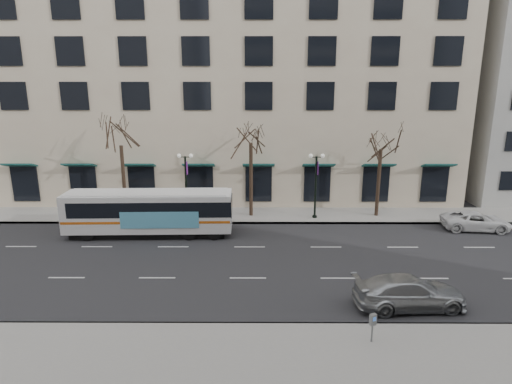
{
  "coord_description": "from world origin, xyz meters",
  "views": [
    {
      "loc": [
        0.55,
        -23.87,
        10.38
      ],
      "look_at": [
        0.43,
        1.18,
        4.0
      ],
      "focal_mm": 30.0,
      "sensor_mm": 36.0,
      "label": 1
    }
  ],
  "objects_px": {
    "tree_far_mid": "(251,130)",
    "silver_car": "(409,292)",
    "pay_station": "(373,322)",
    "tree_far_left": "(120,133)",
    "lamp_post_left": "(186,183)",
    "tree_far_right": "(382,137)",
    "lamp_post_right": "(316,183)",
    "white_pickup": "(476,221)",
    "city_bus": "(150,212)"
  },
  "relations": [
    {
      "from": "lamp_post_left",
      "to": "silver_car",
      "type": "distance_m",
      "value": 18.73
    },
    {
      "from": "tree_far_mid",
      "to": "lamp_post_left",
      "type": "distance_m",
      "value": 6.4
    },
    {
      "from": "tree_far_left",
      "to": "lamp_post_left",
      "type": "distance_m",
      "value": 6.29
    },
    {
      "from": "lamp_post_left",
      "to": "white_pickup",
      "type": "relative_size",
      "value": 1.09
    },
    {
      "from": "tree_far_left",
      "to": "lamp_post_left",
      "type": "bearing_deg",
      "value": -6.83
    },
    {
      "from": "tree_far_right",
      "to": "pay_station",
      "type": "bearing_deg",
      "value": -105.58
    },
    {
      "from": "tree_far_left",
      "to": "white_pickup",
      "type": "relative_size",
      "value": 1.75
    },
    {
      "from": "tree_far_right",
      "to": "silver_car",
      "type": "relative_size",
      "value": 1.53
    },
    {
      "from": "white_pickup",
      "to": "pay_station",
      "type": "bearing_deg",
      "value": 147.67
    },
    {
      "from": "tree_far_left",
      "to": "lamp_post_left",
      "type": "height_order",
      "value": "tree_far_left"
    },
    {
      "from": "tree_far_mid",
      "to": "pay_station",
      "type": "relative_size",
      "value": 6.96
    },
    {
      "from": "tree_far_mid",
      "to": "tree_far_right",
      "type": "relative_size",
      "value": 1.06
    },
    {
      "from": "lamp_post_right",
      "to": "white_pickup",
      "type": "relative_size",
      "value": 1.09
    },
    {
      "from": "tree_far_left",
      "to": "white_pickup",
      "type": "xyz_separation_m",
      "value": [
        26.43,
        -3.0,
        -6.04
      ]
    },
    {
      "from": "silver_car",
      "to": "city_bus",
      "type": "bearing_deg",
      "value": 51.69
    },
    {
      "from": "tree_far_mid",
      "to": "silver_car",
      "type": "xyz_separation_m",
      "value": [
        7.75,
        -14.16,
        -6.14
      ]
    },
    {
      "from": "tree_far_left",
      "to": "lamp_post_right",
      "type": "xyz_separation_m",
      "value": [
        15.01,
        -0.6,
        -3.75
      ]
    },
    {
      "from": "tree_far_left",
      "to": "silver_car",
      "type": "bearing_deg",
      "value": -38.57
    },
    {
      "from": "lamp_post_left",
      "to": "city_bus",
      "type": "height_order",
      "value": "lamp_post_left"
    },
    {
      "from": "silver_car",
      "to": "lamp_post_left",
      "type": "bearing_deg",
      "value": 39.04
    },
    {
      "from": "lamp_post_left",
      "to": "pay_station",
      "type": "distance_m",
      "value": 19.6
    },
    {
      "from": "tree_far_right",
      "to": "lamp_post_right",
      "type": "bearing_deg",
      "value": -173.15
    },
    {
      "from": "tree_far_mid",
      "to": "lamp_post_right",
      "type": "height_order",
      "value": "tree_far_mid"
    },
    {
      "from": "city_bus",
      "to": "tree_far_mid",
      "type": "bearing_deg",
      "value": 29.34
    },
    {
      "from": "tree_far_right",
      "to": "white_pickup",
      "type": "bearing_deg",
      "value": -24.98
    },
    {
      "from": "tree_far_mid",
      "to": "silver_car",
      "type": "bearing_deg",
      "value": -61.3
    },
    {
      "from": "tree_far_right",
      "to": "white_pickup",
      "type": "relative_size",
      "value": 1.69
    },
    {
      "from": "lamp_post_left",
      "to": "lamp_post_right",
      "type": "distance_m",
      "value": 10.0
    },
    {
      "from": "tree_far_mid",
      "to": "tree_far_left",
      "type": "bearing_deg",
      "value": -180.0
    },
    {
      "from": "city_bus",
      "to": "silver_car",
      "type": "bearing_deg",
      "value": -35.75
    },
    {
      "from": "tree_far_right",
      "to": "lamp_post_left",
      "type": "bearing_deg",
      "value": -177.71
    },
    {
      "from": "silver_car",
      "to": "pay_station",
      "type": "distance_m",
      "value": 4.01
    },
    {
      "from": "silver_car",
      "to": "tree_far_right",
      "type": "bearing_deg",
      "value": -13.21
    },
    {
      "from": "tree_far_mid",
      "to": "city_bus",
      "type": "relative_size",
      "value": 0.74
    },
    {
      "from": "tree_far_left",
      "to": "tree_far_mid",
      "type": "bearing_deg",
      "value": 0.0
    },
    {
      "from": "tree_far_left",
      "to": "tree_far_mid",
      "type": "height_order",
      "value": "tree_far_mid"
    },
    {
      "from": "tree_far_right",
      "to": "silver_car",
      "type": "bearing_deg",
      "value": -99.03
    },
    {
      "from": "city_bus",
      "to": "silver_car",
      "type": "height_order",
      "value": "city_bus"
    },
    {
      "from": "tree_far_right",
      "to": "city_bus",
      "type": "relative_size",
      "value": 0.69
    },
    {
      "from": "white_pickup",
      "to": "lamp_post_left",
      "type": "bearing_deg",
      "value": 89.57
    },
    {
      "from": "lamp_post_left",
      "to": "lamp_post_right",
      "type": "bearing_deg",
      "value": 0.0
    },
    {
      "from": "lamp_post_left",
      "to": "tree_far_mid",
      "type": "bearing_deg",
      "value": 6.85
    },
    {
      "from": "silver_car",
      "to": "white_pickup",
      "type": "height_order",
      "value": "silver_car"
    },
    {
      "from": "tree_far_mid",
      "to": "pay_station",
      "type": "bearing_deg",
      "value": -73.23
    },
    {
      "from": "tree_far_right",
      "to": "city_bus",
      "type": "bearing_deg",
      "value": -166.16
    },
    {
      "from": "tree_far_left",
      "to": "lamp_post_right",
      "type": "height_order",
      "value": "tree_far_left"
    },
    {
      "from": "tree_far_mid",
      "to": "tree_far_right",
      "type": "xyz_separation_m",
      "value": [
        10.0,
        -0.0,
        -0.48
      ]
    },
    {
      "from": "tree_far_left",
      "to": "tree_far_right",
      "type": "xyz_separation_m",
      "value": [
        20.0,
        0.0,
        -0.28
      ]
    },
    {
      "from": "tree_far_mid",
      "to": "silver_car",
      "type": "relative_size",
      "value": 1.62
    },
    {
      "from": "city_bus",
      "to": "pay_station",
      "type": "distance_m",
      "value": 17.85
    }
  ]
}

